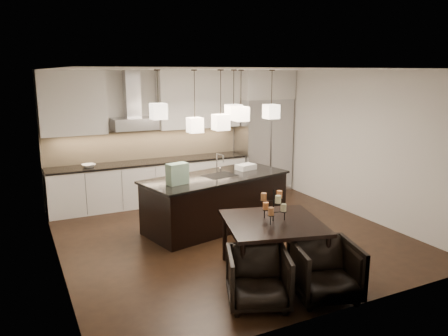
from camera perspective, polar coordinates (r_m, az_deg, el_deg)
name	(u,v)px	position (r m, az deg, el deg)	size (l,w,h in m)	color
floor	(229,236)	(7.63, 0.67, -8.83)	(5.50, 5.50, 0.02)	black
ceiling	(230,69)	(7.12, 0.73, 12.85)	(5.50, 5.50, 0.02)	white
wall_back	(173,135)	(9.75, -6.68, 4.34)	(5.50, 0.02, 2.80)	silver
wall_front	(342,198)	(5.01, 15.17, -3.75)	(5.50, 0.02, 2.80)	silver
wall_left	(52,172)	(6.50, -21.54, -0.50)	(0.02, 5.50, 2.80)	silver
wall_right	(357,144)	(8.82, 16.92, 3.04)	(0.02, 5.50, 2.80)	silver
refrigerator	(263,145)	(10.36, 5.11, 3.03)	(1.20, 0.72, 2.15)	#B7B7BA
fridge_panel	(264,85)	(10.22, 5.26, 10.80)	(1.26, 0.72, 0.65)	silver
lower_cabinets	(152,183)	(9.44, -9.43, -1.95)	(4.21, 0.62, 0.88)	silver
countertop	(151,162)	(9.34, -9.53, 0.78)	(4.21, 0.66, 0.04)	black
backsplash	(146,144)	(9.56, -10.12, 3.07)	(4.21, 0.02, 0.63)	tan
upper_cab_left	(72,103)	(9.00, -19.21, 8.04)	(1.25, 0.35, 1.25)	silver
upper_cab_right	(199,99)	(9.70, -3.30, 8.97)	(1.86, 0.35, 1.25)	silver
hood_canopy	(135,124)	(9.18, -11.60, 5.69)	(0.90, 0.52, 0.24)	#B7B7BA
hood_chimney	(132,94)	(9.23, -11.95, 9.45)	(0.30, 0.28, 0.96)	#B7B7BA
fruit_bowl	(89,166)	(9.01, -17.26, 0.30)	(0.26, 0.26, 0.06)	silver
island_body	(216,202)	(7.92, -1.05, -4.50)	(2.57, 1.03, 0.90)	black
island_top	(216,177)	(7.79, -1.06, -1.17)	(2.65, 1.11, 0.04)	black
faucet	(217,163)	(7.89, -0.94, 0.60)	(0.10, 0.25, 0.39)	silver
tote_bag	(177,174)	(7.22, -6.11, -0.76)	(0.35, 0.18, 0.35)	#1F6A42
food_container	(246,167)	(8.29, 2.86, 0.14)	(0.35, 0.25, 0.10)	silver
dining_table	(272,247)	(6.18, 6.34, -10.26)	(1.28, 1.28, 0.77)	black
candelabra	(273,205)	(5.97, 6.48, -4.85)	(0.37, 0.37, 0.45)	black
candle_a	(283,208)	(6.03, 7.77, -5.15)	(0.08, 0.08, 0.10)	beige
candle_b	(266,206)	(6.07, 5.47, -4.95)	(0.08, 0.08, 0.10)	#D0763B
candle_c	(271,211)	(5.85, 6.16, -5.65)	(0.08, 0.08, 0.10)	#AA693A
candle_d	(279,194)	(6.05, 7.26, -3.43)	(0.08, 0.08, 0.10)	#D0763B
candle_e	(264,197)	(5.91, 5.21, -3.76)	(0.08, 0.08, 0.10)	#AA693A
candle_f	(278,199)	(5.82, 7.09, -4.08)	(0.08, 0.08, 0.10)	beige
armchair_left	(258,278)	(5.42, 4.49, -14.14)	(0.73, 0.75, 0.68)	black
armchair_right	(325,270)	(5.68, 13.08, -12.90)	(0.76, 0.79, 0.72)	black
pendant_a	(158,111)	(7.26, -8.56, 7.33)	(0.24, 0.24, 0.26)	#FFE5C5
pendant_b	(195,125)	(7.66, -3.82, 5.62)	(0.24, 0.24, 0.26)	#FFE5C5
pendant_c	(234,112)	(7.61, 1.26, 7.32)	(0.24, 0.24, 0.26)	#FFE5C5
pendant_d	(241,114)	(7.95, 2.20, 7.07)	(0.24, 0.24, 0.26)	#FFE5C5
pendant_e	(271,112)	(8.15, 6.18, 7.34)	(0.24, 0.24, 0.26)	#FFE5C5
pendant_f	(221,122)	(7.30, -0.43, 6.00)	(0.24, 0.24, 0.26)	#FFE5C5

